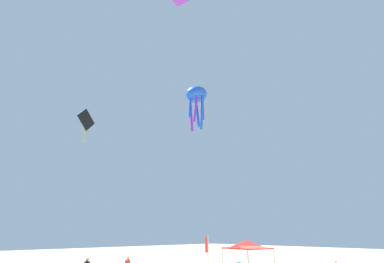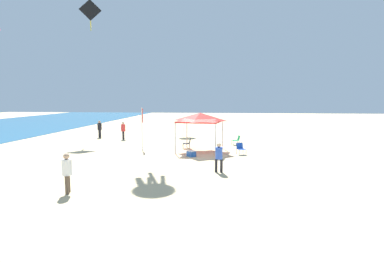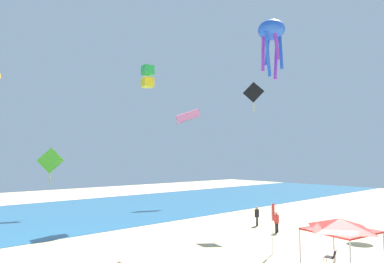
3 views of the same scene
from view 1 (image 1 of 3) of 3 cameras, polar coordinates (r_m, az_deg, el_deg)
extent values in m
cylinder|color=#B7B7BC|center=(28.25, 11.15, -24.17)|extent=(0.07, 0.07, 2.22)
cylinder|color=#B7B7BC|center=(26.27, 6.17, -24.76)|extent=(0.07, 0.07, 2.22)
cube|color=red|center=(26.07, 11.06, -22.00)|extent=(3.55, 3.47, 0.10)
pyramid|color=red|center=(26.06, 11.01, -21.25)|extent=(3.48, 3.40, 0.59)
cylinder|color=silver|center=(30.15, -5.58, -24.33)|extent=(0.16, 0.34, 2.01)
cone|color=white|center=(30.14, -5.22, -22.70)|extent=(1.80, 1.80, 0.65)
cylinder|color=silver|center=(22.75, 3.34, -24.25)|extent=(0.06, 0.06, 3.30)
cube|color=red|center=(22.81, 2.94, -21.73)|extent=(0.30, 0.02, 1.10)
sphere|color=tan|center=(24.41, -20.27, -22.96)|extent=(0.26, 0.26, 0.26)
sphere|color=beige|center=(24.34, 26.82, -22.42)|extent=(0.24, 0.24, 0.24)
sphere|color=beige|center=(24.86, -12.76, -23.57)|extent=(0.26, 0.26, 0.26)
cube|color=black|center=(26.71, -20.48, 2.26)|extent=(0.95, 2.04, 2.20)
cylinder|color=yellow|center=(26.29, -20.81, -0.31)|extent=(0.08, 0.08, 1.57)
ellipsoid|color=blue|center=(25.95, 0.88, 7.47)|extent=(1.89, 1.89, 1.38)
cylinder|color=blue|center=(25.14, -0.40, 4.88)|extent=(0.30, 0.41, 2.02)
cylinder|color=purple|center=(24.68, 0.69, 4.67)|extent=(0.38, 0.43, 2.58)
cylinder|color=blue|center=(24.78, 2.01, 3.87)|extent=(0.53, 0.26, 3.12)
cylinder|color=purple|center=(25.56, 2.17, 4.47)|extent=(0.30, 0.41, 2.02)
cylinder|color=blue|center=(25.79, 1.10, 3.56)|extent=(0.38, 0.43, 2.58)
cylinder|color=purple|center=(25.47, -0.18, 3.18)|extent=(0.53, 0.26, 3.12)
camera|label=2|loc=(23.82, 64.36, -7.41)|focal=27.97mm
camera|label=3|loc=(29.31, 51.24, -7.34)|focal=29.92mm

